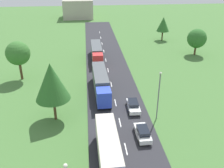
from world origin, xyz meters
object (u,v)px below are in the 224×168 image
(tree_maple, at_px, (52,82))
(distant_building, at_px, (78,8))
(lamppost_second, at_px, (159,94))
(truck_lead, at_px, (109,155))
(tree_oak, at_px, (163,24))
(truck_second, at_px, (101,82))
(tree_pine, at_px, (197,39))
(car_second, at_px, (143,133))
(car_third, at_px, (133,105))
(tree_birch, at_px, (18,53))
(truck_third, at_px, (97,52))

(tree_maple, distance_m, distant_building, 81.94)
(lamppost_second, bearing_deg, truck_lead, -130.28)
(tree_oak, bearing_deg, distant_building, 124.59)
(tree_oak, xyz_separation_m, distant_building, (-27.33, 39.63, -1.08))
(truck_second, xyz_separation_m, tree_pine, (26.71, 19.41, 2.21))
(truck_second, bearing_deg, tree_maple, -132.95)
(car_second, distance_m, car_third, 7.53)
(tree_pine, height_order, distant_building, distant_building)
(tree_birch, height_order, tree_pine, tree_birch)
(tree_oak, relative_size, tree_maple, 0.77)
(car_second, height_order, distant_building, distant_building)
(truck_lead, bearing_deg, distant_building, 93.28)
(tree_birch, bearing_deg, truck_second, -25.44)
(car_second, bearing_deg, tree_oak, 70.89)
(lamppost_second, bearing_deg, truck_third, 106.38)
(truck_lead, relative_size, distant_building, 1.03)
(car_third, relative_size, lamppost_second, 0.56)
(truck_second, height_order, distant_building, distant_building)
(lamppost_second, xyz_separation_m, tree_oak, (13.46, 43.74, 0.55))
(tree_pine, bearing_deg, tree_oak, 108.81)
(truck_lead, bearing_deg, car_third, 68.03)
(tree_oak, height_order, distant_building, distant_building)
(car_third, relative_size, tree_maple, 0.48)
(lamppost_second, height_order, tree_maple, tree_maple)
(truck_lead, bearing_deg, tree_birch, 120.40)
(truck_second, xyz_separation_m, car_second, (5.02, -14.43, -1.33))
(lamppost_second, distance_m, distant_building, 84.51)
(car_third, bearing_deg, distant_building, 97.50)
(car_third, bearing_deg, tree_maple, -173.60)
(tree_oak, distance_m, distant_building, 48.15)
(car_second, xyz_separation_m, tree_pine, (21.69, 33.84, 3.54))
(truck_second, bearing_deg, truck_lead, -90.59)
(truck_second, relative_size, tree_birch, 1.64)
(tree_birch, xyz_separation_m, distant_building, (10.90, 65.71, -1.77))
(truck_third, relative_size, tree_pine, 1.85)
(truck_lead, distance_m, car_second, 7.66)
(truck_lead, bearing_deg, car_second, 46.17)
(car_second, bearing_deg, distant_building, 96.86)
(truck_lead, xyz_separation_m, car_second, (5.22, 5.44, -1.30))
(tree_oak, bearing_deg, truck_second, -122.70)
(car_third, xyz_separation_m, tree_maple, (-12.79, -1.43, 5.74))
(tree_maple, height_order, tree_pine, tree_maple)
(car_third, relative_size, tree_pine, 0.66)
(car_second, xyz_separation_m, tree_oak, (16.75, 48.34, 4.19))
(truck_lead, height_order, car_second, truck_lead)
(tree_birch, distance_m, distant_building, 66.63)
(truck_third, bearing_deg, tree_birch, -147.83)
(car_second, distance_m, tree_maple, 15.27)
(tree_pine, distance_m, distant_building, 63.02)
(truck_second, distance_m, tree_oak, 40.40)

